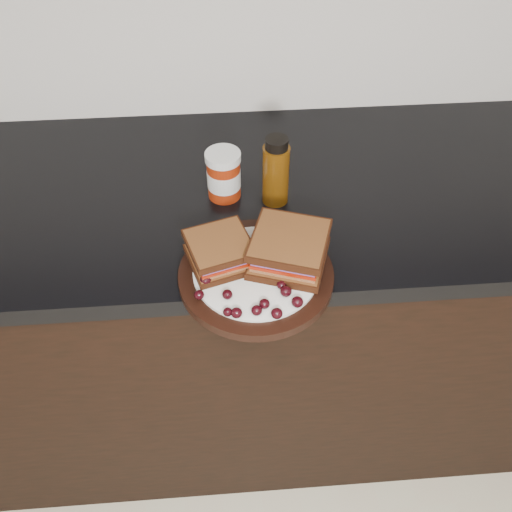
{
  "coord_description": "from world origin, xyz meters",
  "views": [
    {
      "loc": [
        0.05,
        0.76,
        1.68
      ],
      "look_at": [
        0.1,
        1.44,
        0.96
      ],
      "focal_mm": 40.0,
      "sensor_mm": 36.0,
      "label": 1
    }
  ],
  "objects_px": {
    "condiment_jar": "(224,175)",
    "oil_bottle": "(276,171)",
    "plate": "(256,276)",
    "sandwich_left": "(220,252)"
  },
  "relations": [
    {
      "from": "condiment_jar",
      "to": "sandwich_left",
      "type": "bearing_deg",
      "value": -94.02
    },
    {
      "from": "condiment_jar",
      "to": "oil_bottle",
      "type": "xyz_separation_m",
      "value": [
        0.1,
        -0.02,
        0.02
      ]
    },
    {
      "from": "sandwich_left",
      "to": "oil_bottle",
      "type": "distance_m",
      "value": 0.23
    },
    {
      "from": "plate",
      "to": "condiment_jar",
      "type": "distance_m",
      "value": 0.25
    },
    {
      "from": "sandwich_left",
      "to": "oil_bottle",
      "type": "relative_size",
      "value": 0.72
    },
    {
      "from": "plate",
      "to": "sandwich_left",
      "type": "xyz_separation_m",
      "value": [
        -0.06,
        0.03,
        0.04
      ]
    },
    {
      "from": "plate",
      "to": "condiment_jar",
      "type": "height_order",
      "value": "condiment_jar"
    },
    {
      "from": "sandwich_left",
      "to": "condiment_jar",
      "type": "xyz_separation_m",
      "value": [
        0.02,
        0.21,
        0.0
      ]
    },
    {
      "from": "plate",
      "to": "sandwich_left",
      "type": "bearing_deg",
      "value": 156.96
    },
    {
      "from": "sandwich_left",
      "to": "condiment_jar",
      "type": "distance_m",
      "value": 0.21
    }
  ]
}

